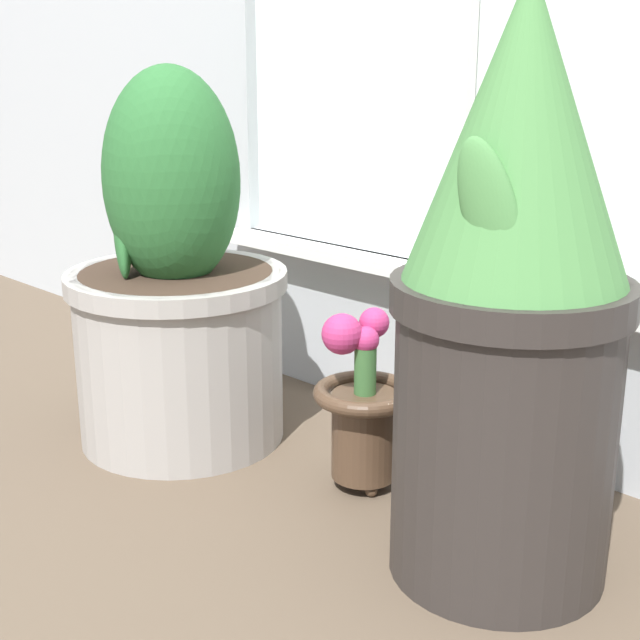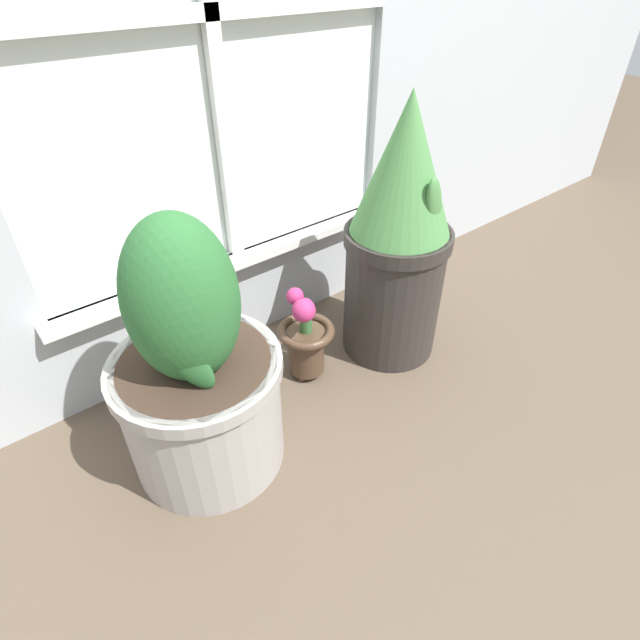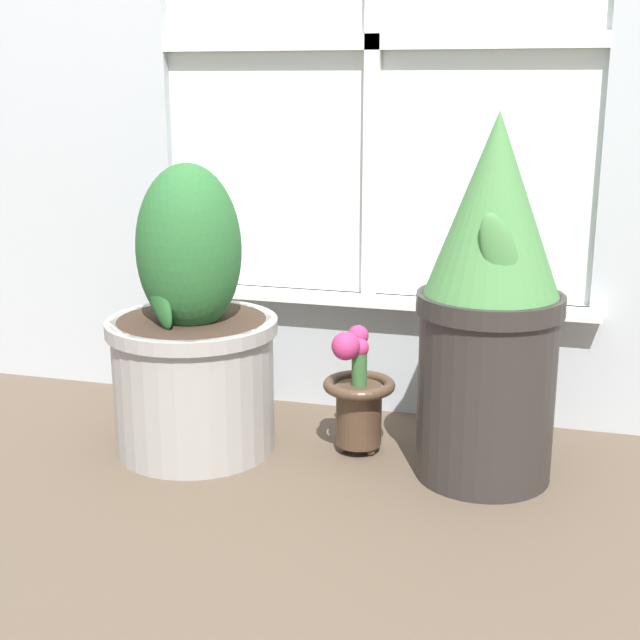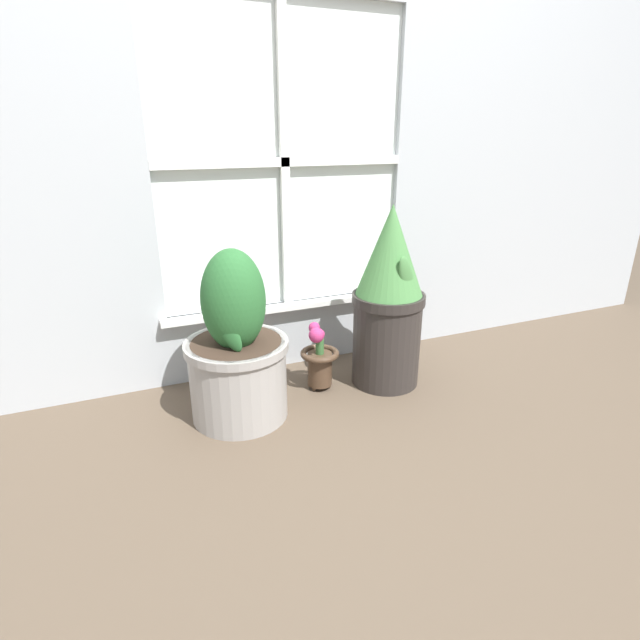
{
  "view_description": "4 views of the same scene",
  "coord_description": "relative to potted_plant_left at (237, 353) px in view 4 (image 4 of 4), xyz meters",
  "views": [
    {
      "loc": [
        0.88,
        -0.68,
        0.65
      ],
      "look_at": [
        0.02,
        0.21,
        0.28
      ],
      "focal_mm": 50.0,
      "sensor_mm": 36.0,
      "label": 1
    },
    {
      "loc": [
        -0.61,
        -0.58,
        1.01
      ],
      "look_at": [
        0.04,
        0.23,
        0.22
      ],
      "focal_mm": 28.0,
      "sensor_mm": 36.0,
      "label": 2
    },
    {
      "loc": [
        0.46,
        -1.53,
        0.8
      ],
      "look_at": [
        -0.03,
        0.23,
        0.31
      ],
      "focal_mm": 50.0,
      "sensor_mm": 36.0,
      "label": 3
    },
    {
      "loc": [
        -0.68,
        -1.43,
        1.01
      ],
      "look_at": [
        0.01,
        0.22,
        0.33
      ],
      "focal_mm": 28.0,
      "sensor_mm": 36.0,
      "label": 4
    }
  ],
  "objects": [
    {
      "name": "wall_with_window",
      "position": [
        0.32,
        0.37,
        1.02
      ],
      "size": [
        4.4,
        0.1,
        2.5
      ],
      "color": "#B2B7BC",
      "rests_on": "ground_plane"
    },
    {
      "name": "flower_vase",
      "position": [
        0.36,
        0.08,
        -0.12
      ],
      "size": [
        0.16,
        0.16,
        0.28
      ],
      "color": "#473323",
      "rests_on": "ground_plane"
    },
    {
      "name": "potted_plant_right",
      "position": [
        0.64,
        0.03,
        0.11
      ],
      "size": [
        0.3,
        0.3,
        0.75
      ],
      "color": "#2D2826",
      "rests_on": "ground_plane"
    },
    {
      "name": "ground_plane",
      "position": [
        0.32,
        -0.2,
        -0.26
      ],
      "size": [
        10.0,
        10.0,
        0.0
      ],
      "primitive_type": "plane",
      "color": "brown"
    },
    {
      "name": "potted_plant_left",
      "position": [
        0.0,
        0.0,
        0.0
      ],
      "size": [
        0.38,
        0.38,
        0.64
      ],
      "color": "#9E9993",
      "rests_on": "ground_plane"
    }
  ]
}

